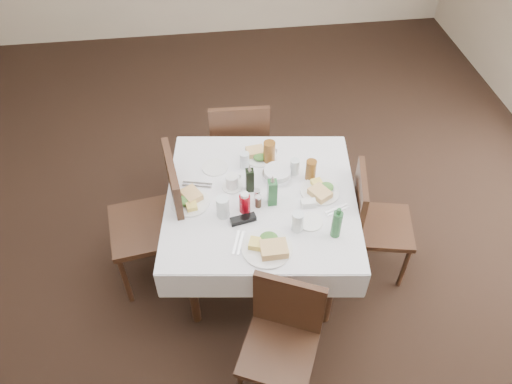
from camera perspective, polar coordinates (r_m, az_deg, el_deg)
ground_plane at (r=3.87m, az=-2.65°, el=-6.98°), size 7.00×7.00×0.00m
room_shell at (r=2.72m, az=-3.88°, el=15.47°), size 6.04×7.04×2.80m
dining_table at (r=3.27m, az=0.59°, el=-1.57°), size 1.37×1.37×0.76m
chair_north at (r=3.95m, az=-1.91°, el=5.71°), size 0.47×0.47×0.94m
chair_south at (r=2.95m, az=3.10°, el=-15.76°), size 0.54×0.54×0.86m
chair_east at (r=3.51m, az=12.97°, el=-2.93°), size 0.50×0.50×0.88m
chair_west at (r=3.39m, az=-10.91°, el=-2.53°), size 0.55×0.55×1.03m
meal_north at (r=3.47m, az=0.36°, el=4.30°), size 0.23×0.23×0.05m
meal_south at (r=2.91m, az=1.44°, el=-6.23°), size 0.30×0.30×0.07m
meal_east at (r=3.24m, az=7.42°, el=0.18°), size 0.26×0.26×0.06m
meal_west at (r=3.18m, az=-7.62°, el=-0.92°), size 0.25×0.25×0.05m
side_plate_a at (r=3.41m, az=-4.72°, el=2.82°), size 0.18×0.18×0.01m
side_plate_b at (r=3.07m, az=6.19°, el=-3.39°), size 0.16×0.16×0.01m
water_n at (r=3.37m, az=-1.32°, el=3.63°), size 0.06×0.06×0.12m
water_s at (r=2.98m, az=4.79°, el=-3.38°), size 0.07×0.07×0.13m
water_e at (r=3.33m, az=4.46°, el=2.90°), size 0.06×0.06×0.12m
water_w at (r=3.05m, az=-3.83°, el=-1.73°), size 0.08×0.08×0.15m
iced_tea_a at (r=3.39m, az=1.53°, el=4.56°), size 0.08×0.08×0.17m
iced_tea_b at (r=3.30m, az=6.29°, el=2.53°), size 0.07×0.07×0.15m
bread_basket at (r=3.32m, az=2.44°, el=2.09°), size 0.20×0.20×0.07m
oil_cruet_dark at (r=3.18m, az=-0.73°, el=1.46°), size 0.05×0.05×0.22m
oil_cruet_green at (r=3.10m, az=1.86°, el=0.06°), size 0.06×0.06×0.24m
ketchup_bottle at (r=3.07m, az=-1.30°, el=-1.23°), size 0.07×0.07×0.15m
salt_shaker at (r=3.15m, az=0.13°, el=-0.38°), size 0.04×0.04×0.09m
pepper_shaker at (r=3.12m, az=0.26°, el=-1.07°), size 0.04×0.04×0.09m
coffee_mug at (r=3.24m, az=-2.73°, el=1.14°), size 0.13×0.13×0.10m
sunglasses at (r=3.05m, az=-1.48°, el=-3.14°), size 0.17×0.08×0.03m
green_bottle at (r=2.96m, az=9.21°, el=-3.60°), size 0.06×0.06×0.22m
sugar_caddy at (r=3.15m, az=6.00°, el=-1.28°), size 0.09×0.05×0.05m
cutlery_n at (r=3.47m, az=1.99°, el=3.95°), size 0.08×0.19×0.01m
cutlery_s at (r=2.95m, az=-2.03°, el=-5.82°), size 0.09×0.18×0.01m
cutlery_e at (r=3.17m, az=9.26°, el=-2.00°), size 0.17×0.09×0.01m
cutlery_w at (r=3.30m, az=-6.77°, el=0.80°), size 0.20×0.09×0.01m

